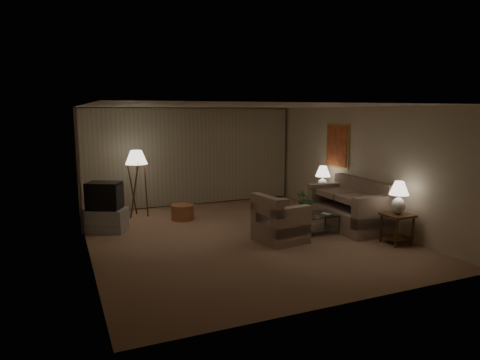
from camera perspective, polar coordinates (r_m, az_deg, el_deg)
name	(u,v)px	position (r m, az deg, el deg)	size (l,w,h in m)	color
ground	(240,236)	(9.06, 0.02, -7.50)	(7.00, 7.00, 0.00)	#8D634E
room_shell	(216,148)	(10.12, -3.24, 4.34)	(6.04, 7.02, 2.72)	beige
sofa	(348,209)	(9.91, 14.23, -3.74)	(2.00, 1.09, 0.87)	gray
armchair	(280,223)	(8.67, 5.41, -5.69)	(1.12, 1.08, 0.76)	gray
side_table_near	(397,223)	(9.02, 20.22, -5.46)	(0.52, 0.52, 0.60)	#321C0D
side_table_far	(322,199)	(10.99, 10.89, -2.52)	(0.53, 0.44, 0.60)	#321C0D
table_lamp_near	(399,195)	(8.89, 20.42, -1.86)	(0.38, 0.38, 0.65)	silver
table_lamp_far	(323,176)	(10.89, 10.98, 0.47)	(0.38, 0.38, 0.65)	silver
coffee_table	(312,221)	(9.29, 9.53, -5.42)	(1.20, 0.65, 0.41)	silver
tv_cabinet	(106,220)	(9.80, -17.50, -5.12)	(1.02, 0.89, 0.50)	#A9A9AC
crt_tv	(104,196)	(9.68, -17.65, -2.00)	(0.84, 0.76, 0.59)	black
floor_lamp	(137,182)	(10.84, -13.54, -0.28)	(0.54, 0.54, 1.65)	#321C0D
ottoman	(182,212)	(10.46, -7.68, -4.27)	(0.54, 0.54, 0.36)	#9A5934
vase	(306,212)	(9.16, 8.77, -4.20)	(0.16, 0.16, 0.16)	white
flowers	(306,196)	(9.09, 8.83, -2.09)	(0.47, 0.41, 0.52)	#3E7032
book	(324,214)	(9.31, 11.19, -4.52)	(0.15, 0.20, 0.02)	olive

